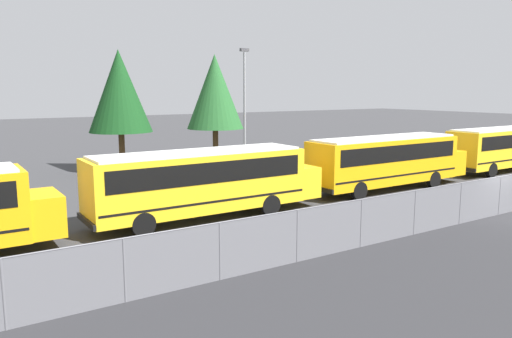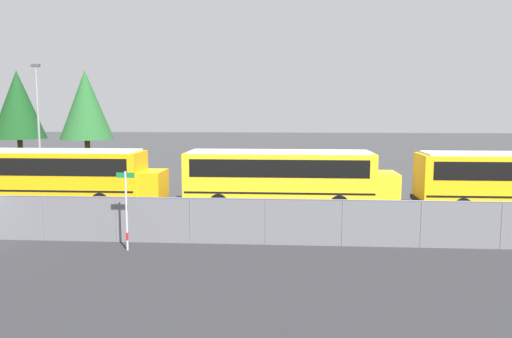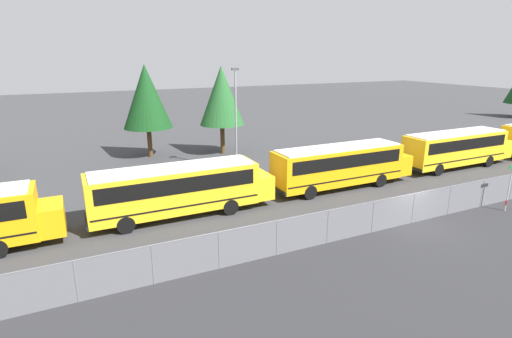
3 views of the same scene
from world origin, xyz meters
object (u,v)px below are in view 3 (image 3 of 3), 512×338
(street_sign, at_px, (509,187))
(school_bus_4, at_px, (457,146))
(school_bus_2, at_px, (179,187))
(school_bus_3, at_px, (341,163))
(tree_0, at_px, (222,96))
(tree_2, at_px, (146,97))
(light_pole, at_px, (236,116))

(street_sign, bearing_deg, school_bus_4, 55.45)
(school_bus_2, height_order, school_bus_3, same)
(school_bus_2, distance_m, tree_0, 16.81)
(street_sign, relative_size, tree_2, 0.35)
(school_bus_2, bearing_deg, school_bus_3, 0.80)
(school_bus_2, bearing_deg, light_pole, 48.33)
(school_bus_2, relative_size, tree_0, 1.33)
(tree_0, bearing_deg, school_bus_4, -39.58)
(school_bus_3, relative_size, tree_0, 1.33)
(school_bus_2, distance_m, light_pole, 11.24)
(light_pole, relative_size, tree_2, 0.98)
(light_pole, distance_m, tree_0, 6.18)
(light_pole, bearing_deg, school_bus_2, -131.67)
(school_bus_2, height_order, school_bus_4, same)
(school_bus_3, distance_m, school_bus_4, 12.64)
(school_bus_3, bearing_deg, light_pole, 122.48)
(street_sign, bearing_deg, tree_2, 126.25)
(street_sign, distance_m, tree_2, 30.22)
(school_bus_3, height_order, tree_0, tree_0)
(school_bus_4, height_order, tree_0, tree_0)
(light_pole, xyz_separation_m, tree_2, (-5.86, 7.80, 1.14))
(school_bus_2, bearing_deg, tree_0, 59.69)
(tree_0, bearing_deg, school_bus_3, -73.85)
(tree_0, bearing_deg, school_bus_2, -120.31)
(school_bus_3, bearing_deg, school_bus_2, -179.20)
(tree_0, xyz_separation_m, tree_2, (-6.89, 1.81, 0.06))
(tree_0, distance_m, tree_2, 7.12)
(tree_2, bearing_deg, light_pole, -53.09)
(street_sign, xyz_separation_m, tree_0, (-10.81, 22.32, 4.14))
(school_bus_2, xyz_separation_m, street_sign, (19.07, -8.20, -0.27))
(light_pole, distance_m, tree_2, 9.83)
(school_bus_4, relative_size, tree_2, 1.30)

